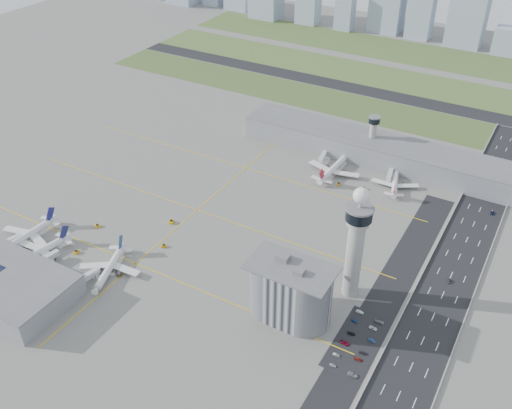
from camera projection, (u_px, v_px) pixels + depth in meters
The scene contains 53 objects.
ground at pixel (225, 257), 322.09m from camera, with size 1000.00×1000.00×0.00m, color gray.
grass_strip_0 at pixel (346, 105), 491.26m from camera, with size 480.00×50.00×0.08m, color #43592A.
grass_strip_1 at pixel (376, 76), 544.91m from camera, with size 480.00×60.00×0.08m, color #536B32.
grass_strip_2 at pixel (402, 51), 602.14m from camera, with size 480.00×70.00×0.08m, color #455C2B.
runway at pixel (361, 90), 517.71m from camera, with size 480.00×22.00×0.10m, color black.
highway at pixel (426, 333), 274.73m from camera, with size 28.00×500.00×0.10m, color black.
barrier_left at pixel (398, 321), 280.18m from camera, with size 0.60×500.00×1.20m, color #9E9E99.
barrier_right at pixel (456, 343), 268.65m from camera, with size 0.60×500.00×1.20m, color #9E9E99.
landside_road at pixel (370, 327), 277.87m from camera, with size 18.00×260.00×0.08m, color black.
parking_lot at pixel (357, 341), 270.10m from camera, with size 20.00×44.00×0.10m, color black.
taxiway_line_h_0 at pixel (136, 264), 317.09m from camera, with size 260.00×0.60×0.01m, color yellow.
taxiway_line_h_1 at pixel (197, 210), 360.01m from camera, with size 260.00×0.60×0.01m, color yellow.
taxiway_line_h_2 at pixel (246, 168), 402.93m from camera, with size 260.00×0.60×0.01m, color yellow.
taxiway_line_v at pixel (197, 210), 360.01m from camera, with size 0.60×260.00×0.01m, color yellow.
control_tower at pixel (356, 239), 278.39m from camera, with size 14.00×14.00×64.50m.
secondary_tower at pixel (373, 133), 406.43m from camera, with size 8.60×8.60×31.90m.
admin_building at pixel (290, 292), 276.31m from camera, with size 42.00×24.00×33.50m.
terminal_pier at pixel (383, 151), 407.04m from camera, with size 210.00×32.00×15.80m.
airplane_near_a at pixel (24, 233), 330.08m from camera, with size 44.20×37.57×12.38m, color white, non-canonical shape.
airplane_near_b at pixel (36, 250), 318.02m from camera, with size 41.82×35.55×11.71m, color white, non-canonical shape.
airplane_near_c at pixel (108, 265), 307.24m from camera, with size 41.01×34.85×11.48m, color white, non-canonical shape.
airplane_far_a at pixel (334, 165), 394.57m from camera, with size 45.09×38.32×12.62m, color white, non-canonical shape.
airplane_far_b at pixel (396, 179), 380.58m from camera, with size 37.31×31.71×10.45m, color white, non-canonical shape.
jet_bridge_near_1 at pixel (37, 266), 311.01m from camera, with size 14.00×3.00×5.70m, color silver, non-canonical shape.
jet_bridge_near_2 at pixel (77, 285), 298.66m from camera, with size 14.00×3.00×5.70m, color silver, non-canonical shape.
jet_bridge_far_0 at pixel (325, 154), 414.09m from camera, with size 14.00×3.00×5.70m, color silver, non-canonical shape.
jet_bridge_far_1 at pixel (391, 172), 393.50m from camera, with size 14.00×3.00×5.70m, color silver, non-canonical shape.
tug_0 at pixel (76, 252), 324.20m from camera, with size 2.16×3.14×1.83m, color orange, non-canonical shape.
tug_1 at pixel (97, 226), 344.85m from camera, with size 2.18×3.18×1.85m, color #EFAF14, non-canonical shape.
tug_2 at pixel (164, 246), 328.86m from camera, with size 2.07×3.01×1.75m, color #E4A207, non-canonical shape.
tug_3 at pixel (171, 222), 348.14m from camera, with size 2.50×3.64×2.11m, color #DFAB02, non-canonical shape.
tug_4 at pixel (339, 184), 384.07m from camera, with size 2.17×3.15×1.83m, color orange, non-canonical shape.
tug_5 at pixel (364, 188), 379.52m from camera, with size 2.03×2.96×1.72m, color yellow, non-canonical shape.
car_lot_0 at pixel (333, 365), 257.81m from camera, with size 1.28×3.18×1.08m, color silver.
car_lot_1 at pixel (336, 355), 262.77m from camera, with size 1.15×3.30×1.09m, color #9D9FA0.
car_lot_2 at pixel (345, 343), 268.62m from camera, with size 2.01×4.36×1.21m, color maroon.
car_lot_3 at pixel (351, 333), 273.61m from camera, with size 1.55×3.82×1.11m, color black.
car_lot_4 at pixel (355, 321), 280.37m from camera, with size 1.34×3.32×1.13m, color navy.
car_lot_5 at pixel (360, 312), 285.42m from camera, with size 1.32×3.80×1.25m, color silver.
car_lot_6 at pixel (353, 375), 253.28m from camera, with size 2.17×4.72×1.31m, color gray.
car_lot_7 at pixel (358, 359), 260.66m from camera, with size 1.58×3.88×1.13m, color maroon.
car_lot_8 at pixel (363, 353), 263.68m from camera, with size 1.43×3.56×1.21m, color #2B2930.
car_lot_9 at pixel (372, 340), 269.84m from camera, with size 1.32×3.79×1.25m, color navy.
car_lot_10 at pixel (373, 328), 276.44m from camera, with size 1.91×4.14×1.15m, color white.
car_lot_11 at pixel (379, 322), 279.63m from camera, with size 1.85×4.54×1.32m, color slate.
car_hw_1 at pixel (449, 281), 304.24m from camera, with size 1.28×3.68×1.21m, color black.
car_hw_2 at pixel (492, 213), 356.38m from camera, with size 1.91×4.14×1.15m, color #142150.
car_hw_4 at pixel (488, 165), 405.50m from camera, with size 1.36×3.37×1.15m, color #94959A.
skyline_bldg_6 at pixel (345, 10), 650.55m from camera, with size 20.04×16.03×45.20m, color #9EADC1.
skyline_bldg_7 at pixel (388, 4), 641.81m from camera, with size 35.76×28.61×61.22m, color #9EADC1.
skyline_bldg_8 at pixel (423, 0), 615.27m from camera, with size 26.33×21.06×83.39m, color #9EADC1.
skyline_bldg_9 at pixel (468, 16), 601.36m from camera, with size 36.96×29.57×62.11m, color #9EADC1.
skyline_bldg_10 at pixel (505, 41), 587.18m from camera, with size 23.01×18.41×27.75m, color #9EADC1.
Camera 1 is at (139.40, -207.26, 206.22)m, focal length 40.00 mm.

